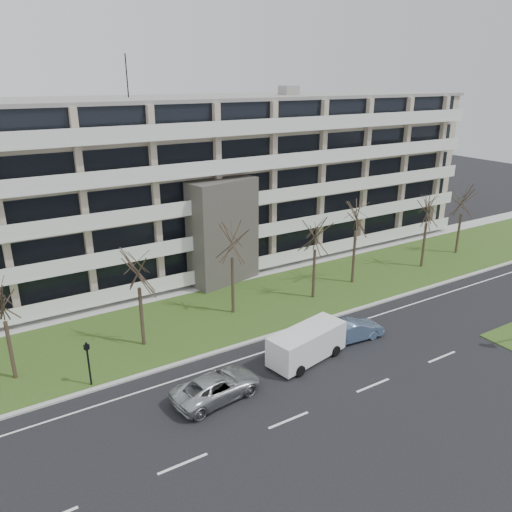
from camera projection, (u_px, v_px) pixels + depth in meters
ground at (373, 385)px, 29.08m from camera, size 160.00×160.00×0.00m
grass_verge at (257, 303)px, 39.51m from camera, size 90.00×10.00×0.06m
curb at (293, 329)px, 35.48m from camera, size 90.00×0.35×0.12m
sidewalk at (224, 280)px, 43.92m from camera, size 90.00×2.00×0.08m
lane_edge_line at (306, 338)px, 34.30m from camera, size 90.00×0.12×0.01m
apartment_building at (188, 182)px, 46.81m from camera, size 60.50×15.10×18.75m
silver_pickup at (217, 387)px, 27.74m from camera, size 5.45×3.03×1.44m
blue_sedan at (353, 330)px, 33.92m from camera, size 4.44×1.88×1.42m
white_van at (308, 341)px, 31.41m from camera, size 5.70×3.03×2.10m
pedestrian_signal at (88, 358)px, 28.47m from camera, size 0.32×0.29×2.83m
tree_1 at (1, 298)px, 27.99m from camera, size 3.38×3.38×6.76m
tree_2 at (137, 265)px, 31.54m from camera, size 3.70×3.70×7.41m
tree_3 at (232, 235)px, 35.90m from camera, size 3.98×3.98×7.96m
tree_4 at (316, 230)px, 38.69m from camera, size 3.67×3.67×7.35m
tree_5 at (357, 210)px, 41.34m from camera, size 4.21×4.21×8.42m
tree_6 at (428, 206)px, 45.15m from camera, size 3.83×3.83×7.65m
tree_7 at (463, 198)px, 48.89m from camera, size 3.68×3.68×7.36m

